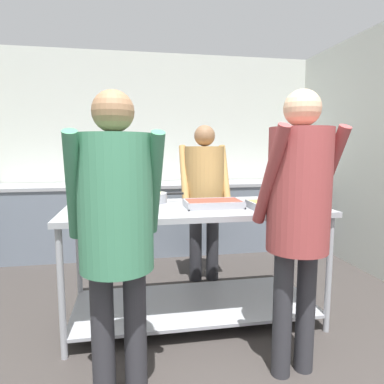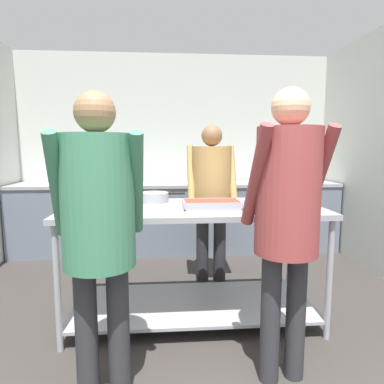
% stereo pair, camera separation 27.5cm
% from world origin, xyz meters
% --- Properties ---
extents(wall_rear, '(4.39, 0.06, 2.65)m').
position_xyz_m(wall_rear, '(0.00, 4.07, 1.32)').
color(wall_rear, silver).
rests_on(wall_rear, ground_plane).
extents(back_counter, '(4.23, 0.65, 0.91)m').
position_xyz_m(back_counter, '(0.00, 3.70, 0.46)').
color(back_counter, slate).
rests_on(back_counter, ground_plane).
extents(serving_counter, '(1.98, 0.87, 0.92)m').
position_xyz_m(serving_counter, '(0.06, 1.82, 0.62)').
color(serving_counter, '#9EA0A8').
rests_on(serving_counter, ground_plane).
extents(plate_stack, '(0.26, 0.26, 0.05)m').
position_xyz_m(plate_stack, '(-0.61, 1.54, 0.94)').
color(plate_stack, white).
rests_on(plate_stack, serving_counter).
extents(sauce_pan, '(0.38, 0.24, 0.08)m').
position_xyz_m(sauce_pan, '(-0.25, 2.06, 0.97)').
color(sauce_pan, '#9EA0A8').
rests_on(sauce_pan, serving_counter).
extents(serving_tray_roast, '(0.44, 0.27, 0.05)m').
position_xyz_m(serving_tray_roast, '(0.19, 1.76, 0.95)').
color(serving_tray_roast, '#9EA0A8').
rests_on(serving_tray_roast, serving_counter).
extents(serving_tray_vegetables, '(0.41, 0.33, 0.05)m').
position_xyz_m(serving_tray_vegetables, '(0.65, 1.58, 0.95)').
color(serving_tray_vegetables, '#9EA0A8').
rests_on(serving_tray_vegetables, serving_counter).
extents(guest_serving_left, '(0.49, 0.37, 1.70)m').
position_xyz_m(guest_serving_left, '(0.53, 1.04, 1.05)').
color(guest_serving_left, '#2D2D33').
rests_on(guest_serving_left, ground_plane).
extents(guest_serving_right, '(0.50, 0.38, 1.66)m').
position_xyz_m(guest_serving_right, '(-0.51, 0.98, 1.02)').
color(guest_serving_right, '#2D2D33').
rests_on(guest_serving_right, ground_plane).
extents(cook_behind_counter, '(0.49, 0.40, 1.60)m').
position_xyz_m(cook_behind_counter, '(0.31, 2.60, 0.97)').
color(cook_behind_counter, '#2D2D33').
rests_on(cook_behind_counter, ground_plane).
extents(water_bottle, '(0.07, 0.07, 0.27)m').
position_xyz_m(water_bottle, '(1.47, 3.62, 1.04)').
color(water_bottle, brown).
rests_on(water_bottle, back_counter).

